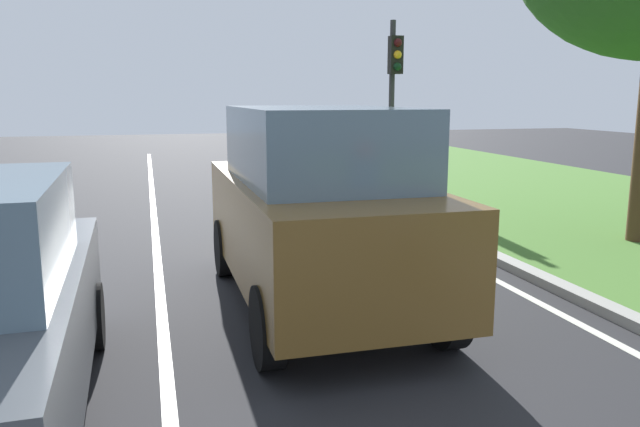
{
  "coord_description": "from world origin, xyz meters",
  "views": [
    {
      "loc": [
        -0.77,
        2.9,
        2.4
      ],
      "look_at": [
        0.93,
        9.04,
        1.2
      ],
      "focal_mm": 35.17,
      "sensor_mm": 36.0,
      "label": 1
    }
  ],
  "objects": [
    {
      "name": "grass_verge_right",
      "position": [
        8.5,
        14.0,
        0.03
      ],
      "size": [
        9.0,
        48.0,
        0.06
      ],
      "primitive_type": "cube",
      "color": "#47752D",
      "rests_on": "ground"
    },
    {
      "name": "ground_plane",
      "position": [
        0.0,
        14.0,
        0.0
      ],
      "size": [
        60.0,
        60.0,
        0.0
      ],
      "primitive_type": "plane",
      "color": "#262628"
    },
    {
      "name": "lane_line_right_edge",
      "position": [
        3.6,
        14.0,
        0.0
      ],
      "size": [
        0.12,
        32.0,
        0.01
      ],
      "primitive_type": "cube",
      "color": "silver",
      "rests_on": "ground"
    },
    {
      "name": "lane_line_center",
      "position": [
        -0.7,
        14.0,
        0.0
      ],
      "size": [
        0.12,
        32.0,
        0.01
      ],
      "primitive_type": "cube",
      "color": "silver",
      "rests_on": "ground"
    },
    {
      "name": "curb_right",
      "position": [
        4.1,
        14.0,
        0.06
      ],
      "size": [
        0.24,
        48.0,
        0.12
      ],
      "primitive_type": "cube",
      "color": "#9E9B93",
      "rests_on": "ground"
    },
    {
      "name": "traffic_light_near_right",
      "position": [
        5.16,
        17.54,
        2.78
      ],
      "size": [
        0.32,
        0.5,
        4.21
      ],
      "color": "#2D2D2D",
      "rests_on": "ground"
    },
    {
      "name": "car_suv_ahead",
      "position": [
        1.06,
        9.59,
        1.17
      ],
      "size": [
        1.98,
        4.5,
        2.28
      ],
      "rotation": [
        0.0,
        0.0,
        0.0
      ],
      "color": "brown",
      "rests_on": "ground"
    }
  ]
}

